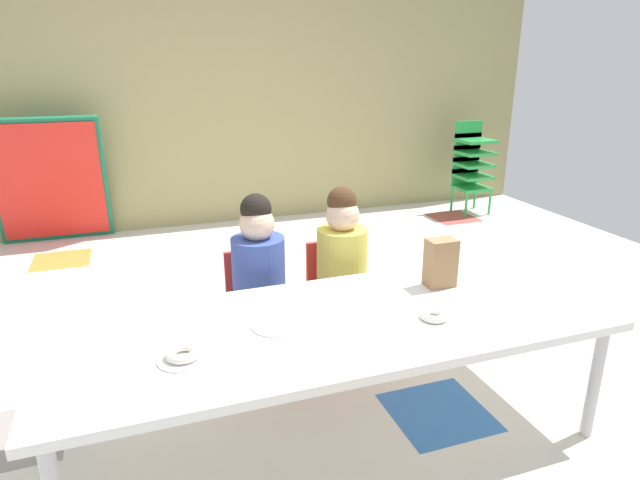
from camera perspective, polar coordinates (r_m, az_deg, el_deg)
The scene contains 12 objects.
ground_plane at distance 3.18m, azimuth -3.32°, elevation -10.29°, with size 6.65×4.95×0.02m.
back_wall at distance 5.22m, azimuth -11.57°, elevation 15.36°, with size 6.65×0.10×2.52m, color tan.
craft_table at distance 2.18m, azimuth 1.71°, elevation -9.27°, with size 2.19×0.82×0.55m.
seated_child_near_camera at distance 2.67m, azimuth -6.51°, elevation -2.89°, with size 0.33×0.33×0.92m.
seated_child_middle_seat at distance 2.79m, azimuth 2.26°, elevation -1.80°, with size 0.33×0.33×0.92m.
kid_chair_green_stack at distance 5.75m, azimuth 15.63°, elevation 7.87°, with size 0.32×0.30×0.92m.
folded_activity_table at distance 5.10m, azimuth -26.52°, elevation 5.51°, with size 0.90×0.29×1.09m.
paper_bag_brown at distance 2.48m, azimuth 12.55°, elevation -2.36°, with size 0.13×0.09×0.22m, color #9E754C.
paper_plate_near_edge at distance 1.96m, azimuth -14.16°, elevation -11.96°, with size 0.18×0.18×0.01m, color white.
paper_plate_center_table at distance 2.11m, azimuth -4.78°, elevation -8.95°, with size 0.18×0.18×0.01m, color white.
donut_powdered_on_plate at distance 1.95m, azimuth -14.21°, elevation -11.43°, with size 0.12×0.12×0.03m, color white.
donut_powdered_loose at distance 2.21m, azimuth 11.89°, elevation -7.73°, with size 0.11×0.11×0.03m, color white.
Camera 1 is at (-0.75, -2.68, 1.53)m, focal length 30.46 mm.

